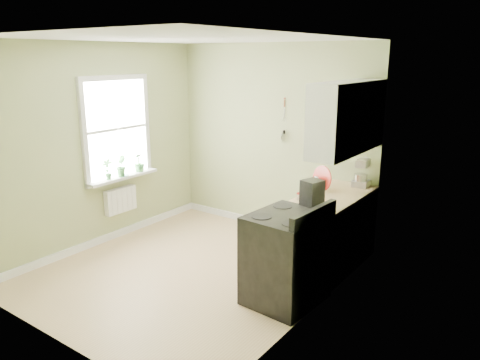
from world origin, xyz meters
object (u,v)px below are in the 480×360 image
Objects in this scene: kettle at (316,184)px; coffee_maker at (312,195)px; stand_mixer at (363,173)px; stove at (286,258)px.

coffee_maker is (0.27, -0.66, 0.06)m from kettle.
stand_mixer is 1.26m from coffee_maker.
kettle is at bearing 101.80° from stove.
coffee_maker reaches higher than stove.
kettle is 0.59× the size of coffee_maker.
stand_mixer is (0.13, 1.69, 0.59)m from stove.
stand_mixer is 0.70m from kettle.
coffee_maker is at bearing -93.82° from stand_mixer.
stand_mixer is at bearing 85.60° from stove.
stove is at bearing -96.03° from coffee_maker.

